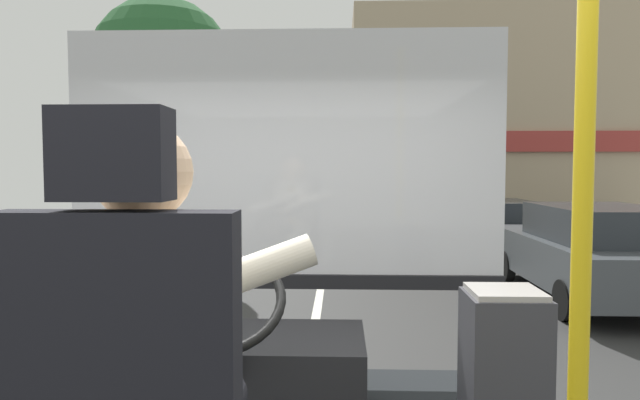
% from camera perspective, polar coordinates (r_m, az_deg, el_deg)
% --- Properties ---
extents(ground, '(18.00, 44.00, 0.06)m').
position_cam_1_polar(ground, '(10.57, 0.34, -7.50)').
color(ground, '#2F2F2F').
extents(bus_driver, '(0.77, 0.57, 0.85)m').
position_cam_1_polar(bus_driver, '(1.40, -16.79, -14.36)').
color(bus_driver, black).
rests_on(bus_driver, driver_seat).
extents(steering_console, '(1.10, 1.02, 0.83)m').
position_cam_1_polar(steering_console, '(2.69, -7.80, -17.32)').
color(steering_console, black).
rests_on(steering_console, bus_floor).
extents(handrail_pole, '(0.04, 0.04, 2.24)m').
position_cam_1_polar(handrail_pole, '(1.37, 25.28, 1.26)').
color(handrail_pole, gold).
rests_on(handrail_pole, bus_floor).
extents(fare_box, '(0.27, 0.27, 0.74)m').
position_cam_1_polar(fare_box, '(2.20, 18.18, -18.10)').
color(fare_box, '#333338').
rests_on(fare_box, bus_floor).
extents(windshield_panel, '(2.50, 0.08, 1.48)m').
position_cam_1_polar(windshield_panel, '(3.21, -3.57, 1.18)').
color(windshield_panel, silver).
extents(street_tree, '(2.53, 2.53, 4.96)m').
position_cam_1_polar(street_tree, '(10.55, -15.70, 12.44)').
color(street_tree, '#4C3828').
rests_on(street_tree, ground).
extents(shop_building, '(9.47, 6.11, 6.82)m').
position_cam_1_polar(shop_building, '(20.27, 16.85, 7.25)').
color(shop_building, tan).
rests_on(shop_building, ground).
extents(parked_car_charcoal, '(1.92, 4.00, 1.40)m').
position_cam_1_polar(parked_car_charcoal, '(9.22, 26.25, -4.73)').
color(parked_car_charcoal, '#474C51').
rests_on(parked_car_charcoal, ground).
extents(parked_car_black, '(1.90, 3.90, 1.21)m').
position_cam_1_polar(parked_car_black, '(13.56, 17.36, -2.49)').
color(parked_car_black, black).
rests_on(parked_car_black, ground).
extents(parked_car_blue, '(1.93, 4.14, 1.36)m').
position_cam_1_polar(parked_car_blue, '(18.98, 12.71, -0.58)').
color(parked_car_blue, navy).
rests_on(parked_car_blue, ground).
extents(parked_car_silver, '(1.76, 3.92, 1.41)m').
position_cam_1_polar(parked_car_silver, '(23.97, 10.73, 0.29)').
color(parked_car_silver, silver).
rests_on(parked_car_silver, ground).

